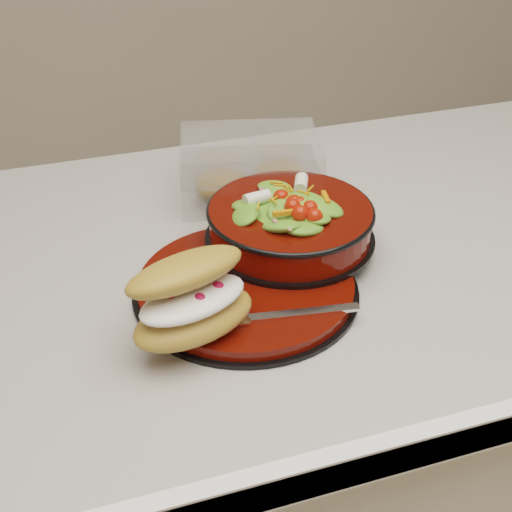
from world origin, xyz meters
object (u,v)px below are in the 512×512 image
object	(u,v)px
croissant	(192,298)
pastry_box	(250,169)
fork	(282,315)
dinner_plate	(247,287)
salad_bowl	(290,217)
island_counter	(359,442)

from	to	relation	value
croissant	pastry_box	world-z (taller)	croissant
fork	pastry_box	world-z (taller)	pastry_box
fork	pastry_box	xyz separation A→B (m)	(0.07, 0.33, 0.02)
fork	dinner_plate	bearing A→B (deg)	20.48
dinner_plate	salad_bowl	distance (m)	0.12
salad_bowl	pastry_box	bearing A→B (deg)	90.27
salad_bowl	fork	distance (m)	0.17
fork	pastry_box	size ratio (longest dim) A/B	0.73
salad_bowl	pastry_box	world-z (taller)	salad_bowl
island_counter	dinner_plate	world-z (taller)	dinner_plate
island_counter	croissant	world-z (taller)	croissant
pastry_box	dinner_plate	bearing A→B (deg)	-94.54
croissant	dinner_plate	bearing A→B (deg)	21.46
dinner_plate	croissant	xyz separation A→B (m)	(-0.09, -0.07, 0.05)
fork	salad_bowl	bearing A→B (deg)	-15.17
salad_bowl	pastry_box	size ratio (longest dim) A/B	0.97
salad_bowl	dinner_plate	bearing A→B (deg)	-139.17
fork	island_counter	bearing A→B (deg)	-44.15
island_counter	croissant	distance (m)	0.62
pastry_box	island_counter	bearing A→B (deg)	-32.50
salad_bowl	fork	world-z (taller)	salad_bowl
croissant	fork	world-z (taller)	croissant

